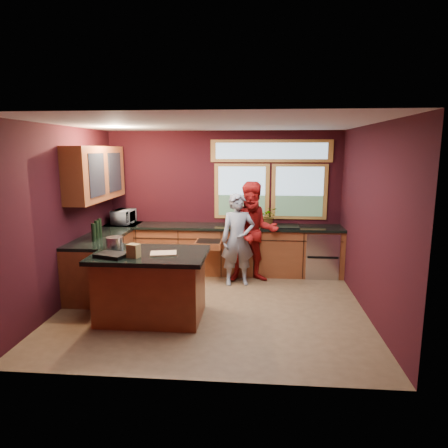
# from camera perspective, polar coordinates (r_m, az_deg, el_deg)

# --- Properties ---
(floor) EXTENTS (4.50, 4.50, 0.00)m
(floor) POSITION_cam_1_polar(r_m,az_deg,el_deg) (6.21, -1.63, -11.62)
(floor) COLOR brown
(floor) RESTS_ON ground
(room_shell) EXTENTS (4.52, 4.02, 2.71)m
(room_shell) POSITION_cam_1_polar(r_m,az_deg,el_deg) (6.18, -6.90, 5.44)
(room_shell) COLOR black
(room_shell) RESTS_ON ground
(back_counter) EXTENTS (4.50, 0.64, 0.93)m
(back_counter) POSITION_cam_1_polar(r_m,az_deg,el_deg) (7.65, 1.27, -3.64)
(back_counter) COLOR #5F2D16
(back_counter) RESTS_ON floor
(left_counter) EXTENTS (0.64, 2.30, 0.93)m
(left_counter) POSITION_cam_1_polar(r_m,az_deg,el_deg) (7.30, -16.31, -4.75)
(left_counter) COLOR #5F2D16
(left_counter) RESTS_ON floor
(island) EXTENTS (1.55, 1.05, 0.95)m
(island) POSITION_cam_1_polar(r_m,az_deg,el_deg) (5.74, -10.36, -8.58)
(island) COLOR #5F2D16
(island) RESTS_ON floor
(person_grey) EXTENTS (0.65, 0.50, 1.61)m
(person_grey) POSITION_cam_1_polar(r_m,az_deg,el_deg) (6.93, 1.99, -2.25)
(person_grey) COLOR slate
(person_grey) RESTS_ON floor
(person_red) EXTENTS (0.97, 0.81, 1.80)m
(person_red) POSITION_cam_1_polar(r_m,az_deg,el_deg) (7.11, 4.29, -1.18)
(person_red) COLOR maroon
(person_red) RESTS_ON floor
(microwave) EXTENTS (0.37, 0.52, 0.27)m
(microwave) POSITION_cam_1_polar(r_m,az_deg,el_deg) (7.95, -14.15, 1.01)
(microwave) COLOR #999999
(microwave) RESTS_ON left_counter
(potted_plant) EXTENTS (0.32, 0.27, 0.35)m
(potted_plant) POSITION_cam_1_polar(r_m,az_deg,el_deg) (7.56, 6.48, 1.09)
(potted_plant) COLOR #999999
(potted_plant) RESTS_ON back_counter
(paper_towel) EXTENTS (0.12, 0.12, 0.28)m
(paper_towel) POSITION_cam_1_polar(r_m,az_deg,el_deg) (7.52, 4.62, 0.79)
(paper_towel) COLOR white
(paper_towel) RESTS_ON back_counter
(cutting_board) EXTENTS (0.39, 0.32, 0.02)m
(cutting_board) POSITION_cam_1_polar(r_m,az_deg,el_deg) (5.50, -8.65, -4.17)
(cutting_board) COLOR tan
(cutting_board) RESTS_ON island
(stock_pot) EXTENTS (0.24, 0.24, 0.18)m
(stock_pot) POSITION_cam_1_polar(r_m,az_deg,el_deg) (5.88, -15.34, -2.66)
(stock_pot) COLOR #B4B4B9
(stock_pot) RESTS_ON island
(paper_bag) EXTENTS (0.18, 0.16, 0.18)m
(paper_bag) POSITION_cam_1_polar(r_m,az_deg,el_deg) (5.39, -12.79, -3.75)
(paper_bag) COLOR brown
(paper_bag) RESTS_ON island
(black_tray) EXTENTS (0.46, 0.38, 0.05)m
(black_tray) POSITION_cam_1_polar(r_m,az_deg,el_deg) (5.50, -15.75, -4.29)
(black_tray) COLOR black
(black_tray) RESTS_ON island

